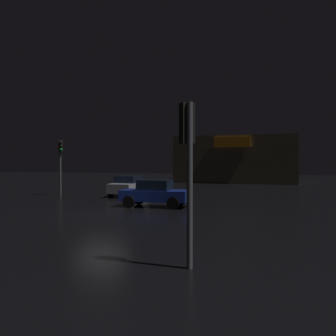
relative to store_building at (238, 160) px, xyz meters
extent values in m
plane|color=black|center=(-2.28, -31.62, -2.93)|extent=(120.00, 120.00, 0.00)
cube|color=brown|center=(0.00, 0.01, 0.00)|extent=(14.92, 9.47, 5.85)
cube|color=orange|center=(0.00, -4.88, 2.04)|extent=(4.29, 0.24, 1.17)
cylinder|color=#595B60|center=(-10.32, -23.90, -0.77)|extent=(0.16, 0.16, 4.31)
cube|color=black|center=(-10.21, -24.01, 0.92)|extent=(0.41, 0.41, 0.92)
sphere|color=black|center=(-10.09, -24.12, 1.20)|extent=(0.20, 0.20, 0.20)
sphere|color=black|center=(-10.09, -24.12, 0.92)|extent=(0.20, 0.20, 0.20)
sphere|color=#19D13F|center=(-10.09, -24.12, 0.64)|extent=(0.20, 0.20, 0.20)
cylinder|color=#595B60|center=(4.49, -39.13, -0.89)|extent=(0.15, 0.15, 4.07)
cube|color=black|center=(4.39, -39.01, 0.64)|extent=(0.41, 0.41, 1.00)
sphere|color=black|center=(4.28, -38.89, 0.94)|extent=(0.20, 0.20, 0.20)
sphere|color=black|center=(4.28, -38.89, 0.64)|extent=(0.20, 0.20, 0.20)
sphere|color=#19D13F|center=(4.28, -38.89, 0.34)|extent=(0.20, 0.20, 0.20)
cube|color=navy|center=(-0.72, -28.13, -2.26)|extent=(4.04, 1.94, 0.63)
cube|color=black|center=(-0.72, -28.13, -1.65)|extent=(1.94, 1.63, 0.59)
cylinder|color=black|center=(0.52, -27.20, -2.58)|extent=(0.71, 0.27, 0.70)
cylinder|color=black|center=(0.64, -28.87, -2.58)|extent=(0.71, 0.27, 0.70)
cylinder|color=black|center=(-2.07, -27.38, -2.58)|extent=(0.71, 0.27, 0.70)
cylinder|color=black|center=(-1.96, -29.05, -2.58)|extent=(0.71, 0.27, 0.70)
cube|color=#B7B7BF|center=(-5.08, -22.46, -2.26)|extent=(2.02, 4.64, 0.70)
cube|color=black|center=(-5.07, -22.59, -1.64)|extent=(1.69, 2.09, 0.53)
cylinder|color=black|center=(-6.04, -21.02, -2.61)|extent=(0.26, 0.65, 0.64)
cylinder|color=black|center=(-4.31, -20.91, -2.61)|extent=(0.26, 0.65, 0.64)
cylinder|color=black|center=(-5.85, -24.01, -2.61)|extent=(0.26, 0.65, 0.64)
cylinder|color=black|center=(-4.12, -23.90, -2.61)|extent=(0.26, 0.65, 0.64)
camera|label=1|loc=(6.88, -47.55, -0.31)|focal=38.38mm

